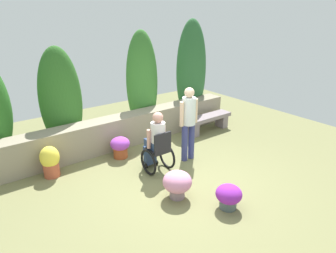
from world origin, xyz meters
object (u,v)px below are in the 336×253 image
object	(u,v)px
flower_pot_purple_near	(229,196)
flower_pot_red_accent	(120,146)
flower_pot_terracotta_by_wall	(50,161)
stone_bench	(208,121)
person_standing_companion	(189,119)
flower_pot_small_foreground	(177,183)
person_in_wheelchair	(157,144)

from	to	relation	value
flower_pot_purple_near	flower_pot_red_accent	world-z (taller)	flower_pot_red_accent
flower_pot_purple_near	flower_pot_terracotta_by_wall	world-z (taller)	flower_pot_terracotta_by_wall
stone_bench	flower_pot_terracotta_by_wall	size ratio (longest dim) A/B	2.22
person_standing_companion	stone_bench	bearing A→B (deg)	41.71
person_standing_companion	flower_pot_small_foreground	bearing A→B (deg)	-127.54
person_standing_companion	flower_pot_red_accent	bearing A→B (deg)	149.99
flower_pot_purple_near	flower_pot_red_accent	bearing A→B (deg)	101.50
person_in_wheelchair	flower_pot_purple_near	distance (m)	1.86
flower_pot_small_foreground	person_in_wheelchair	bearing A→B (deg)	75.40
stone_bench	flower_pot_purple_near	size ratio (longest dim) A/B	3.26
flower_pot_purple_near	flower_pot_small_foreground	world-z (taller)	flower_pot_small_foreground
person_in_wheelchair	flower_pot_purple_near	xyz separation A→B (m)	(0.24, -1.81, -0.38)
stone_bench	flower_pot_purple_near	world-z (taller)	stone_bench
person_in_wheelchair	person_standing_companion	size ratio (longest dim) A/B	0.79
stone_bench	person_in_wheelchair	distance (m)	2.65
person_standing_companion	flower_pot_purple_near	world-z (taller)	person_standing_companion
flower_pot_purple_near	flower_pot_terracotta_by_wall	xyz separation A→B (m)	(-2.12, 2.92, 0.11)
person_in_wheelchair	flower_pot_small_foreground	xyz separation A→B (m)	(-0.27, -1.03, -0.33)
person_in_wheelchair	flower_pot_red_accent	world-z (taller)	person_in_wheelchair
flower_pot_small_foreground	flower_pot_terracotta_by_wall	bearing A→B (deg)	126.92
flower_pot_terracotta_by_wall	flower_pot_red_accent	size ratio (longest dim) A/B	1.34
person_standing_companion	flower_pot_terracotta_by_wall	world-z (taller)	person_standing_companion
flower_pot_terracotta_by_wall	flower_pot_red_accent	bearing A→B (deg)	-3.60
flower_pot_small_foreground	stone_bench	bearing A→B (deg)	36.50
flower_pot_terracotta_by_wall	flower_pot_small_foreground	world-z (taller)	flower_pot_terracotta_by_wall
flower_pot_purple_near	person_in_wheelchair	bearing A→B (deg)	97.68
flower_pot_terracotta_by_wall	flower_pot_red_accent	xyz separation A→B (m)	(1.55, -0.10, -0.07)
person_in_wheelchair	person_standing_companion	world-z (taller)	person_standing_companion
stone_bench	flower_pot_red_accent	distance (m)	2.77
stone_bench	flower_pot_purple_near	bearing A→B (deg)	-130.77
stone_bench	flower_pot_small_foreground	size ratio (longest dim) A/B	2.79
flower_pot_terracotta_by_wall	person_standing_companion	bearing A→B (deg)	-21.95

